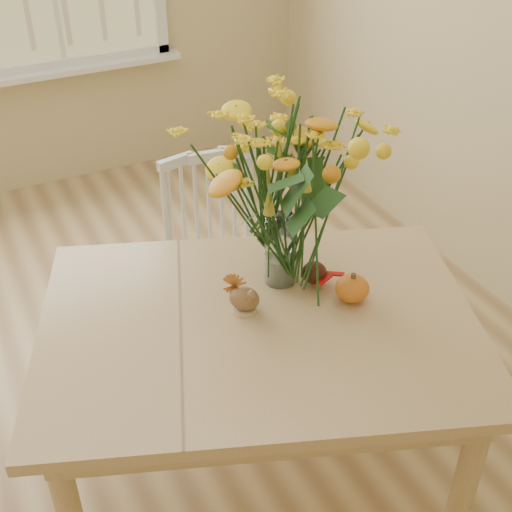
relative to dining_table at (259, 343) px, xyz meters
name	(u,v)px	position (x,y,z in m)	size (l,w,h in m)	color
floor	(93,478)	(-0.53, 0.24, -0.61)	(4.00, 4.50, 0.01)	#9A764A
dining_table	(259,343)	(0.00, 0.00, 0.00)	(1.54, 1.32, 0.69)	tan
windsor_chair	(217,247)	(0.17, 0.72, -0.13)	(0.42, 0.41, 0.84)	white
flower_vase	(282,186)	(0.15, 0.15, 0.43)	(0.48, 0.48, 0.57)	white
pumpkin	(352,289)	(0.30, -0.04, 0.13)	(0.10, 0.10, 0.08)	#C75E17
turkey_figurine	(244,299)	(-0.02, 0.06, 0.14)	(0.11, 0.11, 0.12)	#CCB78C
dark_gourd	(314,274)	(0.24, 0.09, 0.13)	(0.13, 0.09, 0.07)	#38160F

